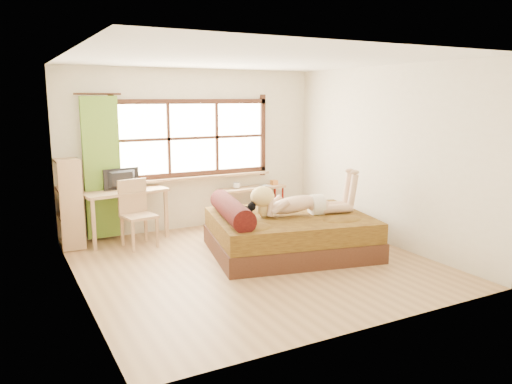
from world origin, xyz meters
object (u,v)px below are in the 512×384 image
woman (301,192)px  bed (286,232)px  kitten (242,210)px  desk (124,197)px  chair (136,209)px  bookshelf (69,202)px  pipe_shelf (252,196)px

woman → bed: bearing=175.2°
kitten → desk: 2.06m
desk → chair: (0.08, -0.36, -0.14)m
bed → woman: size_ratio=1.63×
woman → desk: woman is taller
woman → bookshelf: bearing=159.8°
woman → bookshelf: 3.45m
pipe_shelf → bookshelf: 3.14m
woman → pipe_shelf: size_ratio=1.20×
desk → bookshelf: size_ratio=1.02×
woman → pipe_shelf: (0.21, 1.91, -0.42)m
woman → pipe_shelf: woman is taller
kitten → desk: (-1.24, 1.64, 0.01)m
kitten → desk: kitten is taller
bed → woman: (0.20, -0.06, 0.59)m
pipe_shelf → bed: bearing=-106.0°
chair → pipe_shelf: size_ratio=0.78×
chair → pipe_shelf: bearing=2.2°
woman → desk: bearing=151.6°
bed → chair: (-1.82, 1.37, 0.26)m
chair → bookshelf: 0.99m
bed → kitten: bearing=-175.6°
desk → pipe_shelf: (2.32, 0.12, -0.23)m
desk → pipe_shelf: desk is taller
woman → kitten: size_ratio=4.67×
woman → kitten: woman is taller
chair → bookshelf: bookshelf is taller
chair → kitten: bearing=-57.9°
desk → chair: chair is taller
desk → bookshelf: bookshelf is taller
woman → bookshelf: (-2.92, 1.84, -0.20)m
desk → chair: bearing=-86.7°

